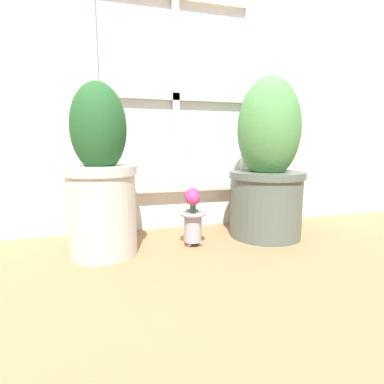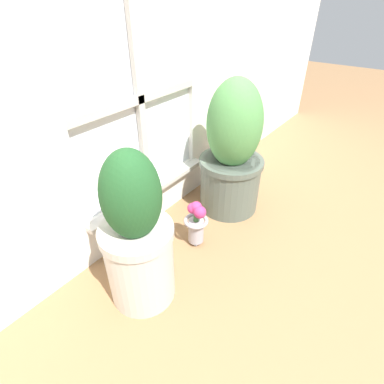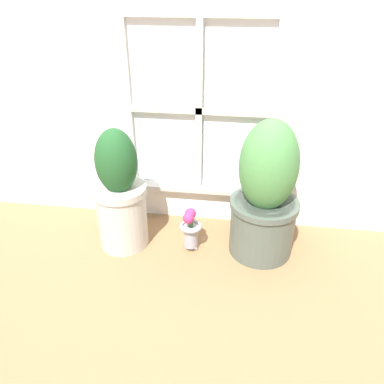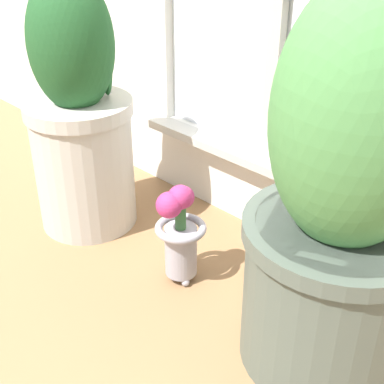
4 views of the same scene
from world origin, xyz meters
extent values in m
plane|color=olive|center=(0.00, 0.00, 0.00)|extent=(10.00, 10.00, 0.00)
cube|color=silver|center=(0.00, 0.52, 0.11)|extent=(0.74, 0.05, 0.22)
cube|color=white|center=(0.00, 0.53, 0.67)|extent=(0.74, 0.02, 0.90)
cube|color=#BCB7AD|center=(0.00, 0.50, 0.67)|extent=(0.04, 0.02, 0.90)
cube|color=#BCB7AD|center=(0.00, 0.50, 0.67)|extent=(0.74, 0.02, 0.04)
cube|color=#BCB7AD|center=(0.00, 0.47, 0.21)|extent=(0.80, 0.06, 0.02)
cylinder|color=#B7B2A8|center=(-0.37, 0.19, 0.18)|extent=(0.26, 0.26, 0.35)
cylinder|color=#B7B2A8|center=(-0.37, 0.19, 0.34)|extent=(0.28, 0.28, 0.04)
cylinder|color=#38281E|center=(-0.37, 0.19, 0.35)|extent=(0.24, 0.24, 0.01)
ellipsoid|color=#1E4C23|center=(-0.37, 0.19, 0.50)|extent=(0.21, 0.21, 0.34)
ellipsoid|color=#1E4C23|center=(-0.33, 0.26, 0.43)|extent=(0.11, 0.08, 0.17)
cylinder|color=#4C564C|center=(0.37, 0.23, 0.16)|extent=(0.33, 0.33, 0.31)
cylinder|color=#4C564C|center=(0.37, 0.23, 0.30)|extent=(0.35, 0.35, 0.03)
cylinder|color=#38281E|center=(0.37, 0.23, 0.31)|extent=(0.31, 0.31, 0.01)
ellipsoid|color=#477F42|center=(0.37, 0.23, 0.51)|extent=(0.29, 0.29, 0.47)
ellipsoid|color=#477F42|center=(0.45, 0.30, 0.42)|extent=(0.18, 0.19, 0.26)
sphere|color=#99939E|center=(0.00, 0.22, 0.01)|extent=(0.02, 0.02, 0.02)
sphere|color=#99939E|center=(-0.02, 0.18, 0.01)|extent=(0.02, 0.02, 0.02)
sphere|color=#99939E|center=(0.03, 0.18, 0.01)|extent=(0.02, 0.02, 0.02)
cylinder|color=#99939E|center=(0.00, 0.19, 0.08)|extent=(0.08, 0.08, 0.13)
torus|color=#99939E|center=(0.00, 0.19, 0.14)|extent=(0.12, 0.12, 0.02)
cylinder|color=#386633|center=(0.00, 0.19, 0.18)|extent=(0.03, 0.03, 0.07)
sphere|color=#B22D66|center=(0.00, 0.19, 0.23)|extent=(0.06, 0.06, 0.06)
sphere|color=#B22D66|center=(-0.01, 0.21, 0.22)|extent=(0.05, 0.05, 0.05)
sphere|color=#B22D66|center=(-0.01, 0.16, 0.21)|extent=(0.06, 0.06, 0.06)
camera|label=1|loc=(-0.35, -1.02, 0.43)|focal=28.00mm
camera|label=2|loc=(-0.90, -0.47, 1.07)|focal=28.00mm
camera|label=3|loc=(0.23, -1.42, 1.30)|focal=35.00mm
camera|label=4|loc=(0.74, -0.51, 0.82)|focal=50.00mm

